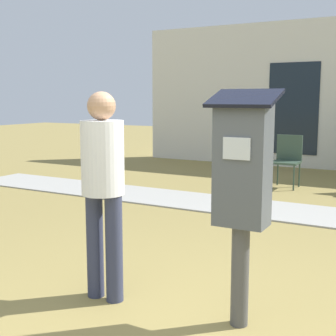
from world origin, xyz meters
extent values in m
cube|color=#A3A099|center=(0.00, 3.95, 0.01)|extent=(12.00, 1.10, 0.02)
cube|color=#19232D|center=(-1.40, 8.16, 1.30)|extent=(1.10, 0.02, 2.00)
cylinder|color=#4C4C4C|center=(0.17, 0.65, 0.35)|extent=(0.12, 0.12, 0.70)
cube|color=#4C5156|center=(0.17, 0.65, 1.10)|extent=(0.34, 0.22, 0.80)
cube|color=silver|center=(0.17, 0.53, 1.22)|extent=(0.18, 0.01, 0.14)
cube|color=black|center=(0.17, 0.65, 1.53)|extent=(0.44, 0.31, 0.12)
cylinder|color=#333851|center=(-0.98, 0.55, 0.41)|extent=(0.13, 0.13, 0.82)
cylinder|color=#333851|center=(-0.80, 0.55, 0.41)|extent=(0.13, 0.13, 0.82)
cylinder|color=white|center=(-0.89, 0.55, 1.09)|extent=(0.32, 0.32, 0.55)
sphere|color=tan|center=(-0.89, 0.55, 1.48)|extent=(0.21, 0.21, 0.21)
cylinder|color=#334738|center=(-1.06, 5.52, 0.21)|extent=(0.03, 0.03, 0.42)
cylinder|color=#334738|center=(-0.68, 5.52, 0.21)|extent=(0.03, 0.03, 0.42)
cylinder|color=#334738|center=(-1.06, 5.90, 0.21)|extent=(0.03, 0.03, 0.42)
cylinder|color=#334738|center=(-0.68, 5.90, 0.21)|extent=(0.03, 0.03, 0.42)
cube|color=#334738|center=(-0.87, 5.71, 0.44)|extent=(0.44, 0.44, 0.04)
cube|color=#334738|center=(-0.87, 5.91, 0.68)|extent=(0.44, 0.04, 0.44)
camera|label=1|loc=(1.19, -2.21, 1.53)|focal=50.00mm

